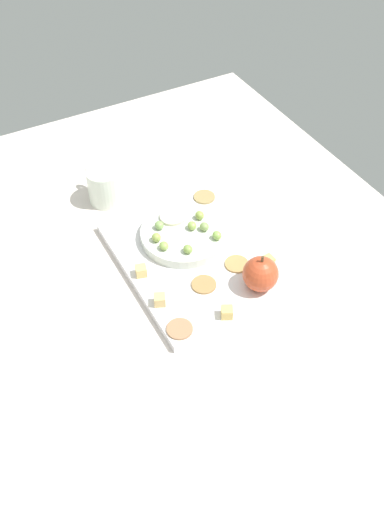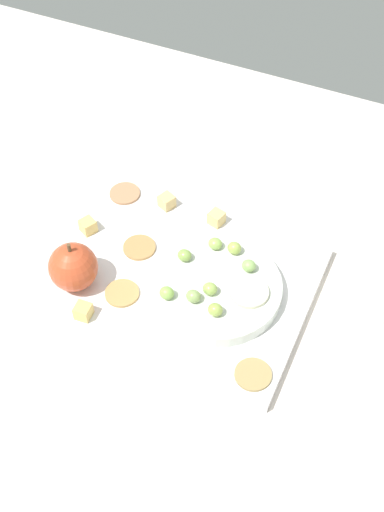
{
  "view_description": "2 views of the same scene",
  "coord_description": "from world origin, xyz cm",
  "px_view_note": "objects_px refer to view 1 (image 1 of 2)",
  "views": [
    {
      "loc": [
        -66.06,
        35.56,
        84.39
      ],
      "look_at": [
        0.32,
        -0.58,
        7.15
      ],
      "focal_mm": 40.15,
      "sensor_mm": 36.0,
      "label": 1
    },
    {
      "loc": [
        27.09,
        -53.93,
        78.14
      ],
      "look_at": [
        3.24,
        -0.88,
        8.24
      ],
      "focal_mm": 47.78,
      "sensor_mm": 36.0,
      "label": 2
    }
  ],
  "objects_px": {
    "serving_dish": "(184,234)",
    "grape_2": "(159,225)",
    "grape_3": "(188,249)",
    "grape_6": "(192,226)",
    "platter": "(195,258)",
    "cracker_3": "(237,264)",
    "cracker_0": "(204,197)",
    "cracker_2": "(203,285)",
    "grape_4": "(217,235)",
    "cheese_cube_3": "(228,312)",
    "grape_1": "(164,246)",
    "grape_7": "(200,215)",
    "apple_slice_0": "(172,217)",
    "grape_5": "(156,237)",
    "apple_whole": "(261,274)",
    "cup": "(105,186)",
    "cheese_cube_1": "(160,300)",
    "grape_0": "(204,227)",
    "cheese_cube_0": "(141,271)",
    "cheese_cube_2": "(268,261)"
  },
  "relations": [
    {
      "from": "cup",
      "to": "grape_3",
      "type": "bearing_deg",
      "value": -166.42
    },
    {
      "from": "cracker_2",
      "to": "apple_whole",
      "type": "bearing_deg",
      "value": -119.22
    },
    {
      "from": "cheese_cube_3",
      "to": "grape_6",
      "type": "height_order",
      "value": "grape_6"
    },
    {
      "from": "cracker_0",
      "to": "grape_6",
      "type": "bearing_deg",
      "value": 138.87
    },
    {
      "from": "serving_dish",
      "to": "grape_5",
      "type": "distance_m",
      "value": 0.06
    },
    {
      "from": "platter",
      "to": "grape_2",
      "type": "distance_m",
      "value": 0.1
    },
    {
      "from": "grape_3",
      "to": "grape_6",
      "type": "xyz_separation_m",
      "value": [
        0.05,
        -0.04,
        0.0
      ]
    },
    {
      "from": "serving_dish",
      "to": "grape_2",
      "type": "relative_size",
      "value": 8.96
    },
    {
      "from": "platter",
      "to": "cracker_3",
      "type": "distance_m",
      "value": 0.09
    },
    {
      "from": "platter",
      "to": "grape_6",
      "type": "height_order",
      "value": "grape_6"
    },
    {
      "from": "grape_0",
      "to": "serving_dish",
      "type": "bearing_deg",
      "value": 64.96
    },
    {
      "from": "platter",
      "to": "cheese_cube_0",
      "type": "distance_m",
      "value": 0.11
    },
    {
      "from": "grape_2",
      "to": "cracker_3",
      "type": "bearing_deg",
      "value": -146.97
    },
    {
      "from": "grape_4",
      "to": "cup",
      "type": "relative_size",
      "value": 0.18
    },
    {
      "from": "grape_7",
      "to": "cup",
      "type": "xyz_separation_m",
      "value": [
        0.19,
        0.13,
        -0.01
      ]
    },
    {
      "from": "serving_dish",
      "to": "cup",
      "type": "bearing_deg",
      "value": 22.48
    },
    {
      "from": "platter",
      "to": "cheese_cube_2",
      "type": "bearing_deg",
      "value": -129.04
    },
    {
      "from": "grape_0",
      "to": "grape_1",
      "type": "relative_size",
      "value": 1.0
    },
    {
      "from": "cracker_2",
      "to": "cup",
      "type": "bearing_deg",
      "value": 9.4
    },
    {
      "from": "grape_7",
      "to": "apple_slice_0",
      "type": "relative_size",
      "value": 0.38
    },
    {
      "from": "serving_dish",
      "to": "cheese_cube_3",
      "type": "height_order",
      "value": "same"
    },
    {
      "from": "platter",
      "to": "cheese_cube_3",
      "type": "distance_m",
      "value": 0.16
    },
    {
      "from": "cheese_cube_0",
      "to": "grape_3",
      "type": "xyz_separation_m",
      "value": [
        -0.01,
        -0.1,
        0.02
      ]
    },
    {
      "from": "cheese_cube_0",
      "to": "grape_6",
      "type": "distance_m",
      "value": 0.14
    },
    {
      "from": "platter",
      "to": "apple_slice_0",
      "type": "xyz_separation_m",
      "value": [
        0.1,
        -0.0,
        0.03
      ]
    },
    {
      "from": "cup",
      "to": "grape_2",
      "type": "bearing_deg",
      "value": -165.65
    },
    {
      "from": "cracker_0",
      "to": "grape_0",
      "type": "relative_size",
      "value": 2.38
    },
    {
      "from": "cheese_cube_1",
      "to": "grape_1",
      "type": "distance_m",
      "value": 0.12
    },
    {
      "from": "cheese_cube_2",
      "to": "grape_7",
      "type": "height_order",
      "value": "grape_7"
    },
    {
      "from": "apple_whole",
      "to": "cup",
      "type": "height_order",
      "value": "apple_whole"
    },
    {
      "from": "cracker_0",
      "to": "grape_6",
      "type": "distance_m",
      "value": 0.13
    },
    {
      "from": "apple_whole",
      "to": "grape_2",
      "type": "distance_m",
      "value": 0.23
    },
    {
      "from": "cheese_cube_0",
      "to": "grape_5",
      "type": "relative_size",
      "value": 1.04
    },
    {
      "from": "grape_0",
      "to": "grape_6",
      "type": "relative_size",
      "value": 1.0
    },
    {
      "from": "cheese_cube_2",
      "to": "cracker_0",
      "type": "height_order",
      "value": "cheese_cube_2"
    },
    {
      "from": "serving_dish",
      "to": "cracker_2",
      "type": "relative_size",
      "value": 3.77
    },
    {
      "from": "cracker_0",
      "to": "cracker_2",
      "type": "xyz_separation_m",
      "value": [
        -0.22,
        0.13,
        0.0
      ]
    },
    {
      "from": "cracker_3",
      "to": "cup",
      "type": "xyz_separation_m",
      "value": [
        0.32,
        0.14,
        0.02
      ]
    },
    {
      "from": "apple_whole",
      "to": "cracker_0",
      "type": "distance_m",
      "value": 0.27
    },
    {
      "from": "cracker_3",
      "to": "grape_4",
      "type": "height_order",
      "value": "grape_4"
    },
    {
      "from": "grape_1",
      "to": "grape_3",
      "type": "height_order",
      "value": "same"
    },
    {
      "from": "apple_whole",
      "to": "grape_3",
      "type": "distance_m",
      "value": 0.15
    },
    {
      "from": "platter",
      "to": "grape_4",
      "type": "height_order",
      "value": "grape_4"
    },
    {
      "from": "cracker_2",
      "to": "grape_7",
      "type": "relative_size",
      "value": 2.38
    },
    {
      "from": "cheese_cube_2",
      "to": "grape_1",
      "type": "xyz_separation_m",
      "value": [
        0.12,
        0.16,
        0.02
      ]
    },
    {
      "from": "cheese_cube_0",
      "to": "grape_6",
      "type": "height_order",
      "value": "grape_6"
    },
    {
      "from": "cracker_0",
      "to": "cup",
      "type": "height_order",
      "value": "cup"
    },
    {
      "from": "apple_whole",
      "to": "platter",
      "type": "bearing_deg",
      "value": 27.7
    },
    {
      "from": "cracker_3",
      "to": "grape_6",
      "type": "height_order",
      "value": "grape_6"
    },
    {
      "from": "cheese_cube_1",
      "to": "cup",
      "type": "height_order",
      "value": "cup"
    }
  ]
}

